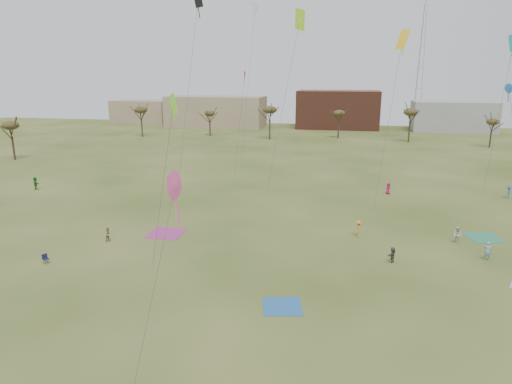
# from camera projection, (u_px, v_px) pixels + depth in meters

# --- Properties ---
(ground) EXTENTS (260.00, 260.00, 0.00)m
(ground) POSITION_uv_depth(u_px,v_px,m) (225.00, 299.00, 34.74)
(ground) COLOR #374916
(ground) RESTS_ON ground
(spectator_fore_b) EXTENTS (0.84, 0.93, 1.56)m
(spectator_fore_b) POSITION_uv_depth(u_px,v_px,m) (108.00, 234.00, 46.47)
(spectator_fore_b) COLOR #91855C
(spectator_fore_b) RESTS_ON ground
(spectator_fore_c) EXTENTS (1.08, 1.41, 1.48)m
(spectator_fore_c) POSITION_uv_depth(u_px,v_px,m) (392.00, 255.00, 41.29)
(spectator_fore_c) COLOR brown
(spectator_fore_c) RESTS_ON ground
(flyer_mid_b) EXTENTS (0.68, 1.17, 1.81)m
(flyer_mid_b) POSITION_uv_depth(u_px,v_px,m) (358.00, 229.00, 47.84)
(flyer_mid_b) COLOR orange
(flyer_mid_b) RESTS_ON ground
(flyer_mid_c) EXTENTS (0.76, 0.61, 1.82)m
(flyer_mid_c) POSITION_uv_depth(u_px,v_px,m) (487.00, 251.00, 41.82)
(flyer_mid_c) COLOR #72A5BE
(flyer_mid_c) RESTS_ON ground
(spectator_mid_d) EXTENTS (0.75, 1.08, 1.71)m
(spectator_mid_d) POSITION_uv_depth(u_px,v_px,m) (168.00, 182.00, 69.08)
(spectator_mid_d) COLOR #AB47AB
(spectator_mid_d) RESTS_ON ground
(spectator_mid_e) EXTENTS (1.09, 1.03, 1.77)m
(spectator_mid_e) POSITION_uv_depth(u_px,v_px,m) (458.00, 235.00, 46.03)
(spectator_mid_e) COLOR silver
(spectator_mid_e) RESTS_ON ground
(flyer_far_a) EXTENTS (1.74, 1.56, 1.92)m
(flyer_far_a) POSITION_uv_depth(u_px,v_px,m) (35.00, 183.00, 67.67)
(flyer_far_a) COLOR #256F25
(flyer_far_a) RESTS_ON ground
(flyer_far_b) EXTENTS (0.97, 0.88, 1.67)m
(flyer_far_b) POSITION_uv_depth(u_px,v_px,m) (388.00, 188.00, 65.10)
(flyer_far_b) COLOR #A01B49
(flyer_far_b) RESTS_ON ground
(flyer_far_c) EXTENTS (1.02, 1.30, 1.76)m
(flyer_far_c) POSITION_uv_depth(u_px,v_px,m) (508.00, 192.00, 62.90)
(flyer_far_c) COLOR #225A9C
(flyer_far_c) RESTS_ON ground
(blanket_blue) EXTENTS (3.41, 3.41, 0.03)m
(blanket_blue) POSITION_uv_depth(u_px,v_px,m) (282.00, 306.00, 33.56)
(blanket_blue) COLOR #2968B3
(blanket_blue) RESTS_ON ground
(blanket_plum) EXTENTS (3.79, 3.79, 0.03)m
(blanket_plum) POSITION_uv_depth(u_px,v_px,m) (166.00, 233.00, 49.05)
(blanket_plum) COLOR #B03687
(blanket_plum) RESTS_ON ground
(blanket_olive) EXTENTS (4.13, 4.13, 0.03)m
(blanket_olive) POSITION_uv_depth(u_px,v_px,m) (484.00, 238.00, 47.77)
(blanket_olive) COLOR #318965
(blanket_olive) RESTS_ON ground
(camp_chair_left) EXTENTS (0.73, 0.71, 0.87)m
(camp_chair_left) POSITION_uv_depth(u_px,v_px,m) (46.00, 261.00, 41.17)
(camp_chair_left) COLOR #141638
(camp_chair_left) RESTS_ON ground
(kites_aloft) EXTENTS (69.07, 64.75, 27.89)m
(kites_aloft) POSITION_uv_depth(u_px,v_px,m) (242.00, 31.00, 57.16)
(kites_aloft) COLOR red
(kites_aloft) RESTS_ON ground
(tree_line) EXTENTS (117.44, 49.32, 8.91)m
(tree_line) POSITION_uv_depth(u_px,v_px,m) (301.00, 117.00, 108.44)
(tree_line) COLOR #3A2B1E
(tree_line) RESTS_ON ground
(building_tan) EXTENTS (32.00, 14.00, 10.00)m
(building_tan) POSITION_uv_depth(u_px,v_px,m) (216.00, 112.00, 149.26)
(building_tan) COLOR #937F60
(building_tan) RESTS_ON ground
(building_brick) EXTENTS (26.00, 16.00, 12.00)m
(building_brick) POSITION_uv_depth(u_px,v_px,m) (338.00, 109.00, 145.89)
(building_brick) COLOR brown
(building_brick) RESTS_ON ground
(building_grey) EXTENTS (24.00, 12.00, 9.00)m
(building_grey) POSITION_uv_depth(u_px,v_px,m) (453.00, 116.00, 137.49)
(building_grey) COLOR gray
(building_grey) RESTS_ON ground
(building_tan_west) EXTENTS (20.00, 12.00, 8.00)m
(building_tan_west) POSITION_uv_depth(u_px,v_px,m) (142.00, 112.00, 162.04)
(building_tan_west) COLOR #937F60
(building_tan_west) RESTS_ON ground
(radio_tower) EXTENTS (1.51, 1.72, 41.00)m
(radio_tower) POSITION_uv_depth(u_px,v_px,m) (420.00, 67.00, 142.36)
(radio_tower) COLOR #9EA3A8
(radio_tower) RESTS_ON ground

